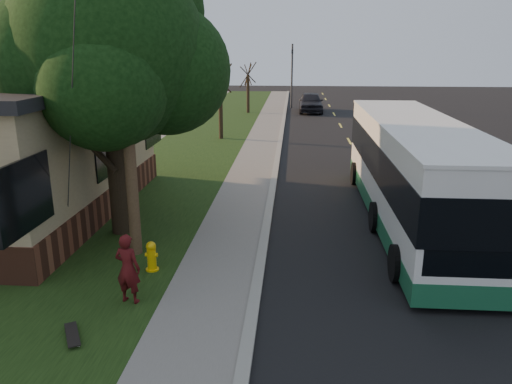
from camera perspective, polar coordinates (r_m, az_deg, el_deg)
ground at (r=12.15m, az=0.31°, el=-9.59°), size 120.00×120.00×0.00m
road at (r=21.80m, az=12.76°, el=1.85°), size 8.00×80.00×0.01m
curb at (r=21.56m, az=2.19°, el=2.23°), size 0.25×80.00×0.12m
sidewalk at (r=21.62m, az=-0.46°, el=2.23°), size 2.00×80.00×0.08m
grass_verge at (r=22.19m, az=-9.51°, el=2.36°), size 5.00×80.00×0.07m
fire_hydrant at (r=12.40m, az=-11.85°, el=-7.19°), size 0.32×0.32×0.74m
utility_pole at (r=12.59m, az=-14.89°, el=12.71°), size 2.86×3.21×9.07m
leafy_tree at (r=14.42m, az=-16.24°, el=15.15°), size 6.30×6.00×7.80m
bare_tree_near at (r=29.38m, az=-4.08°, el=10.13°), size 1.38×1.21×4.31m
bare_tree_far at (r=41.20m, az=-0.92°, el=11.74°), size 1.38×1.21×4.03m
traffic_signal at (r=44.95m, az=4.13°, el=13.57°), size 0.18×0.22×5.50m
transit_bus at (r=16.01m, az=17.55°, el=2.50°), size 2.70×11.71×3.17m
skateboarder at (r=10.90m, az=-14.44°, el=-8.46°), size 0.62×0.48×1.53m
skateboard_main at (r=10.28m, az=-20.25°, el=-15.05°), size 0.62×0.88×0.08m
dumpster at (r=20.79m, az=-24.59°, el=2.03°), size 1.51×1.21×1.32m
distant_car at (r=42.41m, az=6.28°, el=10.17°), size 1.95×4.82×1.64m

